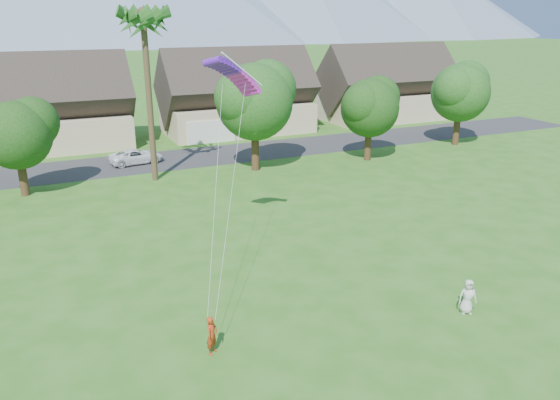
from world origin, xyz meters
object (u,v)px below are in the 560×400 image
parked_car (136,156)px  watcher (468,296)px  kite_flyer (212,335)px  parafoil_kite (234,72)px

parked_car → watcher: bearing=-173.2°
kite_flyer → parked_car: bearing=42.0°
kite_flyer → watcher: watcher is taller
watcher → parafoil_kite: parafoil_kite is taller
kite_flyer → parafoil_kite: bearing=21.0°
kite_flyer → parafoil_kite: (4.25, 8.71, 8.46)m
watcher → kite_flyer: bearing=-164.2°
parked_car → parafoil_kite: 21.92m
parked_car → parafoil_kite: bearing=176.9°
kite_flyer → parked_car: 28.91m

